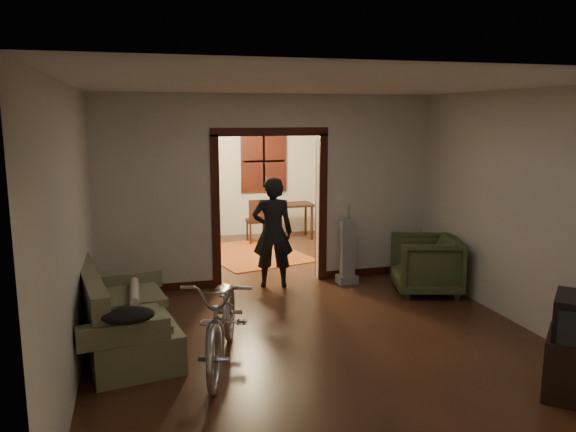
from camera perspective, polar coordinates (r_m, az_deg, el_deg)
name	(u,v)px	position (r m, az deg, el deg)	size (l,w,h in m)	color
floor	(282,297)	(7.89, -0.58, -8.23)	(5.00, 8.50, 0.01)	black
ceiling	(282,91)	(7.49, -0.62, 12.54)	(5.00, 8.50, 0.01)	white
wall_back	(230,169)	(11.70, -5.88, 4.78)	(5.00, 0.02, 2.80)	beige
wall_left	(86,205)	(7.35, -19.81, 1.03)	(0.02, 8.50, 2.80)	beige
wall_right	(447,191)	(8.54, 15.87, 2.44)	(0.02, 8.50, 2.80)	beige
partition_wall	(269,191)	(8.29, -1.91, 2.60)	(5.00, 0.14, 2.80)	beige
door_casing	(269,211)	(8.33, -1.90, 0.56)	(1.74, 0.20, 2.32)	black
far_window	(264,161)	(11.78, -2.49, 5.59)	(0.98, 0.06, 1.28)	black
chandelier	(246,124)	(9.93, -4.30, 9.34)	(0.24, 0.24, 0.24)	#FFE0A5
light_switch	(338,199)	(8.54, 5.09, 1.78)	(0.08, 0.01, 0.12)	silver
sofa	(125,309)	(6.38, -16.21, -9.07)	(0.85, 1.89, 0.87)	#5A5D3E
rolled_paper	(134,291)	(6.63, -15.34, -7.41)	(0.10, 0.10, 0.82)	beige
jacket	(128,316)	(5.44, -15.93, -9.70)	(0.48, 0.36, 0.14)	black
bicycle	(224,317)	(5.78, -6.56, -10.17)	(0.65, 1.86, 0.98)	silver
armchair	(426,265)	(8.21, 13.84, -4.81)	(0.88, 0.90, 0.82)	#3B4727
vacuum	(347,252)	(8.45, 6.06, -3.63)	(0.30, 0.24, 0.96)	gray
person	(273,232)	(8.17, -1.57, -1.67)	(0.59, 0.39, 1.63)	black
oriental_rug	(252,254)	(10.26, -3.68, -3.85)	(1.62, 2.12, 0.02)	maroon
locker	(177,199)	(11.04, -11.21, 1.68)	(0.90, 0.50, 1.79)	#25341F
globe	(175,145)	(10.94, -11.40, 7.09)	(0.27, 0.27, 0.27)	#1E5972
desk	(288,222)	(11.46, 0.05, -0.56)	(0.96, 0.54, 0.71)	black
desk_chair	(257,221)	(11.10, -3.18, -0.48)	(0.39, 0.39, 0.88)	black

